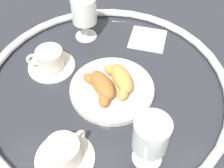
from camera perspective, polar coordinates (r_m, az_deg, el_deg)
ground_plane at (r=0.79m, az=-1.17°, el=-0.64°), size 2.20×2.20×0.00m
table_chrome_rim at (r=0.78m, az=-1.18°, el=-0.08°), size 0.67×0.67×0.02m
pastry_plate at (r=0.77m, az=0.00°, el=-0.94°), size 0.23×0.23×0.02m
croissant_large at (r=0.76m, az=1.68°, el=1.00°), size 0.13×0.10×0.04m
croissant_small at (r=0.74m, az=-2.16°, el=-0.29°), size 0.12×0.10×0.04m
coffee_cup_near at (r=0.84m, az=-12.13°, el=4.61°), size 0.14×0.14×0.06m
coffee_cup_far at (r=0.66m, az=-9.41°, el=-13.27°), size 0.14×0.14×0.06m
juice_glass_left at (r=0.89m, az=-5.54°, el=14.07°), size 0.08×0.08×0.14m
juice_glass_right at (r=0.60m, az=7.68°, el=-10.18°), size 0.08×0.08×0.14m
folded_napkin at (r=0.94m, az=7.04°, el=8.85°), size 0.13×0.13×0.01m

